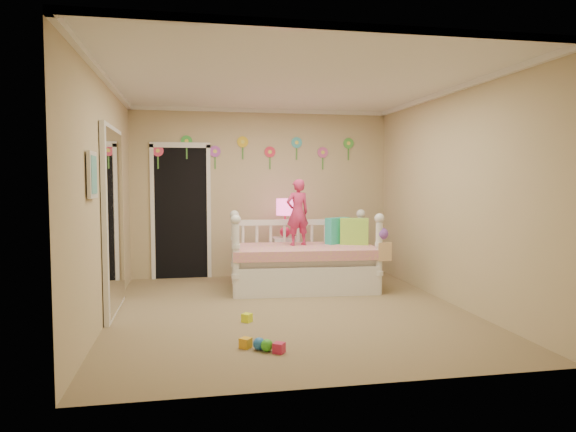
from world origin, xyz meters
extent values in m
cube|color=#7F684C|center=(0.00, 0.00, 0.00)|extent=(4.00, 4.50, 0.01)
cube|color=white|center=(0.00, 0.00, 2.60)|extent=(4.00, 4.50, 0.01)
cube|color=tan|center=(0.00, 2.25, 1.30)|extent=(4.00, 0.01, 2.60)
cube|color=tan|center=(-2.00, 0.00, 1.30)|extent=(0.01, 4.50, 2.60)
cube|color=tan|center=(2.00, 0.00, 1.30)|extent=(0.01, 4.50, 2.60)
cube|color=#25BAA8|center=(0.95, 1.30, 0.78)|extent=(0.39, 0.29, 0.37)
cube|color=#9ADF44|center=(1.16, 1.15, 0.78)|extent=(0.42, 0.27, 0.37)
imported|color=#CB2E60|center=(0.35, 1.22, 1.06)|extent=(0.38, 0.29, 0.92)
cube|color=white|center=(0.29, 1.83, 0.32)|extent=(0.40, 0.31, 0.64)
sphere|color=#DC1D4C|center=(0.29, 1.83, 0.72)|extent=(0.16, 0.16, 0.16)
cylinder|color=#DC1D4C|center=(0.29, 1.83, 0.89)|extent=(0.02, 0.02, 0.33)
cylinder|color=#FF4CA3|center=(0.29, 1.83, 1.10)|extent=(0.26, 0.26, 0.25)
cube|color=black|center=(-1.25, 2.23, 1.03)|extent=(0.90, 0.04, 2.07)
cube|color=white|center=(-1.96, 0.30, 1.05)|extent=(0.07, 1.30, 2.10)
cube|color=white|center=(-1.97, -0.90, 1.55)|extent=(0.05, 0.34, 0.42)
camera|label=1|loc=(-1.11, -5.79, 1.51)|focal=32.32mm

